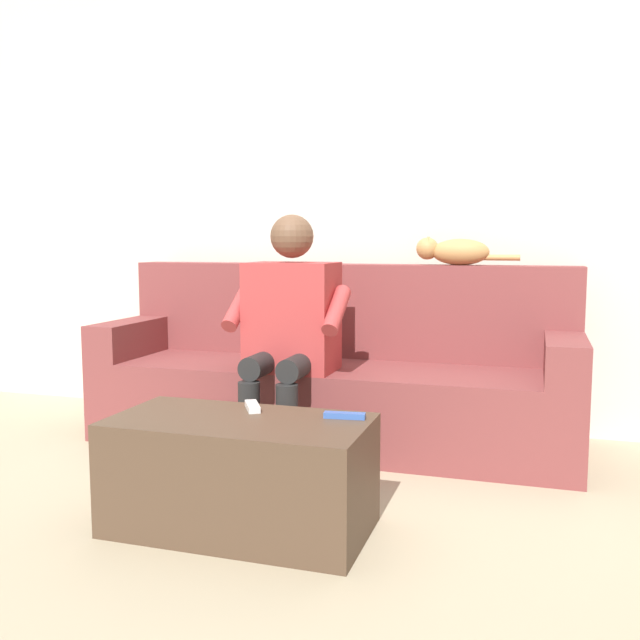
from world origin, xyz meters
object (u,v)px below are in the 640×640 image
(person_solo_seated, at_px, (289,322))
(cat_on_backrest, at_px, (454,251))
(couch, at_px, (334,378))
(remote_blue, at_px, (345,415))
(coffee_table, at_px, (240,474))
(remote_white, at_px, (252,406))

(person_solo_seated, bearing_deg, cat_on_backrest, -142.45)
(couch, xyz_separation_m, remote_blue, (-0.36, 1.08, 0.09))
(couch, relative_size, person_solo_seated, 2.10)
(coffee_table, xyz_separation_m, remote_blue, (-0.36, -0.12, 0.21))
(cat_on_backrest, xyz_separation_m, remote_blue, (0.23, 1.29, -0.57))
(coffee_table, height_order, remote_blue, remote_blue)
(remote_white, bearing_deg, coffee_table, 153.76)
(couch, xyz_separation_m, cat_on_backrest, (-0.58, -0.21, 0.66))
(person_solo_seated, distance_m, remote_white, 0.77)
(couch, bearing_deg, coffee_table, 90.00)
(cat_on_backrest, height_order, remote_blue, cat_on_backrest)
(cat_on_backrest, bearing_deg, remote_blue, 80.09)
(coffee_table, relative_size, cat_on_backrest, 1.76)
(couch, bearing_deg, person_solo_seated, 68.99)
(person_solo_seated, relative_size, remote_blue, 7.85)
(person_solo_seated, distance_m, remote_blue, 0.92)
(remote_blue, xyz_separation_m, remote_white, (0.36, -0.02, 0.00))
(coffee_table, relative_size, remote_blue, 6.23)
(couch, height_order, remote_white, couch)
(person_solo_seated, xyz_separation_m, remote_blue, (-0.48, 0.75, -0.24))
(coffee_table, bearing_deg, remote_white, -86.27)
(person_solo_seated, height_order, cat_on_backrest, person_solo_seated)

